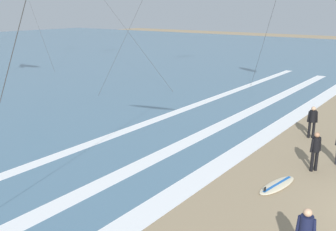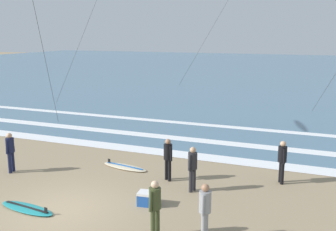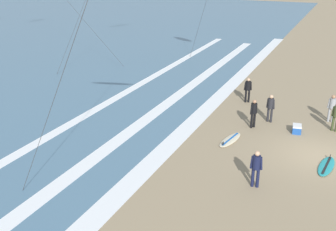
{
  "view_description": "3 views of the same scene",
  "coord_description": "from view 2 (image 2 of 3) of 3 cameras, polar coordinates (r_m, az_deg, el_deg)",
  "views": [
    {
      "loc": [
        -12.46,
        -0.03,
        6.21
      ],
      "look_at": [
        0.46,
        9.53,
        1.65
      ],
      "focal_mm": 40.87,
      "sensor_mm": 36.0,
      "label": 1
    },
    {
      "loc": [
        7.54,
        -9.67,
        5.43
      ],
      "look_at": [
        0.2,
        8.37,
        1.43
      ],
      "focal_mm": 43.28,
      "sensor_mm": 36.0,
      "label": 2
    },
    {
      "loc": [
        -18.55,
        -0.57,
        8.75
      ],
      "look_at": [
        -1.61,
        7.02,
        1.49
      ],
      "focal_mm": 43.71,
      "sensor_mm": 36.0,
      "label": 3
    }
  ],
  "objects": [
    {
      "name": "ground_plane",
      "position": [
        13.41,
        -14.78,
        -12.67
      ],
      "size": [
        160.0,
        160.0,
        0.0
      ],
      "primitive_type": "plane",
      "color": "#937F60"
    },
    {
      "name": "ocean_surface",
      "position": [
        61.82,
        15.15,
        6.19
      ],
      "size": [
        140.0,
        90.0,
        0.01
      ],
      "primitive_type": "cube",
      "color": "slate",
      "rests_on": "ground"
    },
    {
      "name": "wave_foam_shoreline",
      "position": [
        18.54,
        0.8,
        -5.37
      ],
      "size": [
        55.03,
        1.02,
        0.01
      ],
      "primitive_type": "cube",
      "color": "white",
      "rests_on": "ocean_surface"
    },
    {
      "name": "wave_foam_mid_break",
      "position": [
        20.69,
        5.39,
        -3.61
      ],
      "size": [
        45.57,
        0.8,
        0.01
      ],
      "primitive_type": "cube",
      "color": "white",
      "rests_on": "ocean_surface"
    },
    {
      "name": "wave_foam_outer_break",
      "position": [
        24.0,
        7.83,
        -1.53
      ],
      "size": [
        48.16,
        0.64,
        0.01
      ],
      "primitive_type": "cube",
      "color": "white",
      "rests_on": "ocean_surface"
    },
    {
      "name": "surfer_foreground_main",
      "position": [
        15.33,
        15.79,
        -5.8
      ],
      "size": [
        0.32,
        0.5,
        1.6
      ],
      "color": "black",
      "rests_on": "ground"
    },
    {
      "name": "surfer_left_far",
      "position": [
        14.05,
        3.49,
        -6.97
      ],
      "size": [
        0.32,
        0.51,
        1.6
      ],
      "color": "#232328",
      "rests_on": "ground"
    },
    {
      "name": "surfer_right_near",
      "position": [
        17.06,
        -21.33,
        -4.41
      ],
      "size": [
        0.32,
        0.51,
        1.6
      ],
      "color": "#141938",
      "rests_on": "ground"
    },
    {
      "name": "surfer_background_far",
      "position": [
        10.87,
        5.24,
        -12.74
      ],
      "size": [
        0.32,
        0.51,
        1.6
      ],
      "color": "gray",
      "rests_on": "ground"
    },
    {
      "name": "surfer_mid_group",
      "position": [
        11.04,
        -1.84,
        -12.3
      ],
      "size": [
        0.32,
        0.51,
        1.6
      ],
      "color": "#384223",
      "rests_on": "ground"
    },
    {
      "name": "surfer_left_near",
      "position": [
        15.04,
        -0.0,
        -5.68
      ],
      "size": [
        0.47,
        0.36,
        1.6
      ],
      "color": "black",
      "rests_on": "ground"
    },
    {
      "name": "surfboard_right_spare",
      "position": [
        16.76,
        -6.12,
        -7.2
      ],
      "size": [
        2.17,
        0.94,
        0.25
      ],
      "color": "beige",
      "rests_on": "ground"
    },
    {
      "name": "surfboard_left_pile",
      "position": [
        13.69,
        -19.26,
        -12.23
      ],
      "size": [
        2.15,
        0.83,
        0.25
      ],
      "color": "teal",
      "rests_on": "ground"
    },
    {
      "name": "cooler_box",
      "position": [
        13.23,
        -2.88,
        -11.59
      ],
      "size": [
        0.67,
        0.53,
        0.44
      ],
      "color": "#1E4C9E",
      "rests_on": "ground"
    }
  ]
}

